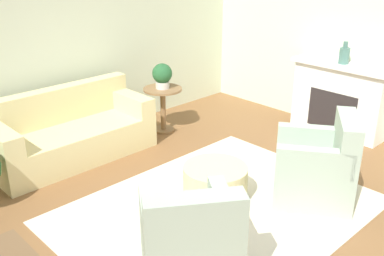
# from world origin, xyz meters

# --- Properties ---
(ground_plane) EXTENTS (16.00, 16.00, 0.00)m
(ground_plane) POSITION_xyz_m (0.00, 0.00, 0.00)
(ground_plane) COLOR brown
(wall_back) EXTENTS (9.56, 0.12, 2.80)m
(wall_back) POSITION_xyz_m (0.00, 2.84, 1.40)
(wall_back) COLOR beige
(wall_back) RESTS_ON ground_plane
(wall_right) EXTENTS (0.12, 10.11, 2.80)m
(wall_right) POSITION_xyz_m (3.11, 0.00, 1.40)
(wall_right) COLOR beige
(wall_right) RESTS_ON ground_plane
(rug) EXTENTS (3.19, 2.44, 0.01)m
(rug) POSITION_xyz_m (0.00, 0.00, 0.01)
(rug) COLOR beige
(rug) RESTS_ON ground_plane
(couch) EXTENTS (2.09, 0.86, 0.90)m
(couch) POSITION_xyz_m (-0.43, 2.24, 0.33)
(couch) COLOR beige
(couch) RESTS_ON ground_plane
(armchair_left) EXTENTS (1.08, 1.09, 0.97)m
(armchair_left) POSITION_xyz_m (-0.96, -0.58, 0.38)
(armchair_left) COLOR #9EB29E
(armchair_left) RESTS_ON rug
(armchair_right) EXTENTS (1.08, 1.09, 0.97)m
(armchair_right) POSITION_xyz_m (0.96, -0.58, 0.38)
(armchair_right) COLOR #9EB29E
(armchair_right) RESTS_ON rug
(ottoman_table) EXTENTS (0.70, 0.70, 0.40)m
(ottoman_table) POSITION_xyz_m (0.14, 0.17, 0.27)
(ottoman_table) COLOR beige
(ottoman_table) RESTS_ON rug
(side_table) EXTENTS (0.57, 0.57, 0.67)m
(side_table) POSITION_xyz_m (1.03, 2.09, 0.46)
(side_table) COLOR olive
(side_table) RESTS_ON ground_plane
(fireplace) EXTENTS (0.44, 1.46, 1.05)m
(fireplace) POSITION_xyz_m (2.87, 0.26, 0.55)
(fireplace) COLOR white
(fireplace) RESTS_ON ground_plane
(vase_mantel_near) EXTENTS (0.14, 0.14, 0.32)m
(vase_mantel_near) POSITION_xyz_m (2.85, 0.26, 1.18)
(vase_mantel_near) COLOR #477066
(vase_mantel_near) RESTS_ON fireplace
(potted_plant_on_side_table) EXTENTS (0.29, 0.29, 0.37)m
(potted_plant_on_side_table) POSITION_xyz_m (1.03, 2.09, 0.87)
(potted_plant_on_side_table) COLOR beige
(potted_plant_on_side_table) RESTS_ON side_table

